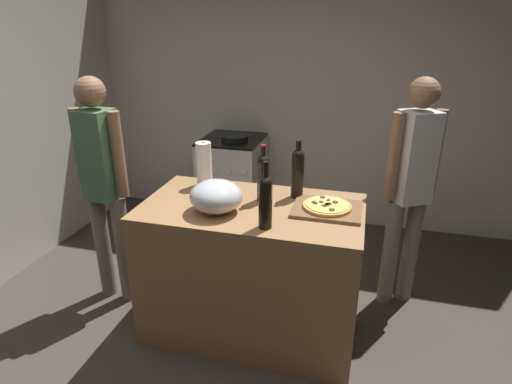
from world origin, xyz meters
The scene contains 14 objects.
ground_plane centered at (0.00, 1.28, -0.01)m, with size 4.71×3.16×0.02m, color #3F3833.
kitchen_wall_rear centered at (0.00, 2.61, 1.30)m, with size 4.71×0.10×2.60m, color #BCB7AD.
kitchen_wall_left centered at (-2.10, 1.28, 1.30)m, with size 0.10×3.16×2.60m, color #BCB7AD.
counter centered at (0.00, 0.75, 0.45)m, with size 1.34×0.74×0.91m, color #9E7247.
cutting_board centered at (0.45, 0.80, 0.92)m, with size 0.40×0.32×0.02m, color brown.
pizza centered at (0.45, 0.80, 0.94)m, with size 0.29×0.29×0.03m.
mixing_bowl centered at (-0.18, 0.62, 1.00)m, with size 0.31×0.31×0.19m.
paper_towel_roll centered at (-0.40, 1.00, 1.06)m, with size 0.10×0.10×0.30m.
wine_bottle_clear centered at (0.24, 0.96, 1.08)m, with size 0.08×0.08×0.37m.
wine_bottle_dark centered at (0.15, 0.49, 1.07)m, with size 0.07×0.07×0.38m.
wine_bottle_green centered at (0.04, 0.85, 1.07)m, with size 0.07×0.07×0.36m.
stove centered at (-0.60, 2.21, 0.46)m, with size 0.56×0.63×0.95m.
person_in_stripes centered at (-1.08, 0.83, 0.94)m, with size 0.38×0.22×1.63m.
person_in_red centered at (0.95, 1.32, 0.94)m, with size 0.35×0.29×1.63m.
Camera 1 is at (0.62, -1.47, 1.95)m, focal length 29.30 mm.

